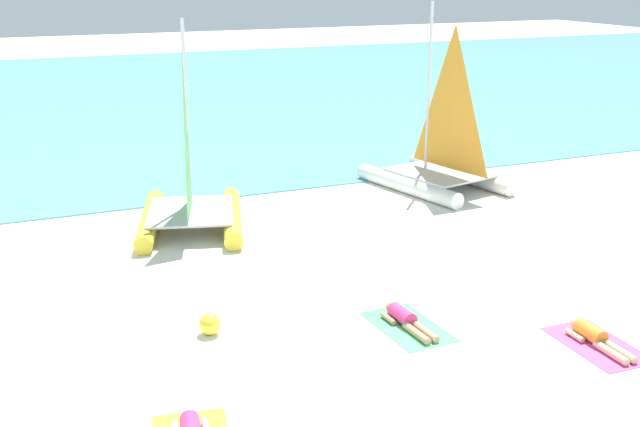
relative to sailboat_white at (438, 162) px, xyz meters
The scene contains 9 objects.
ground_plane 5.92m from the sailboat_white, behind, with size 120.00×120.00×0.00m, color white.
ocean_water 22.26m from the sailboat_white, 105.17° to the left, with size 120.00×40.00×0.05m, color #5BB2C1.
sailboat_white is the anchor object (origin of this frame).
sailboat_yellow 7.95m from the sailboat_white, behind, with size 3.63×4.63×5.31m.
towel_middle 9.95m from the sailboat_white, 124.45° to the right, with size 1.10×1.90×0.01m, color #4CB266.
sunbather_middle 9.89m from the sailboat_white, 124.69° to the right, with size 0.56×1.56×0.30m.
towel_right 10.61m from the sailboat_white, 105.51° to the right, with size 1.10×1.90×0.01m, color #D84C99.
sunbather_right 10.54m from the sailboat_white, 105.60° to the right, with size 0.55×1.56×0.30m.
beach_ball 11.53m from the sailboat_white, 142.58° to the right, with size 0.41×0.41×0.41m, color yellow.
Camera 1 is at (-6.71, -10.79, 6.58)m, focal length 44.35 mm.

